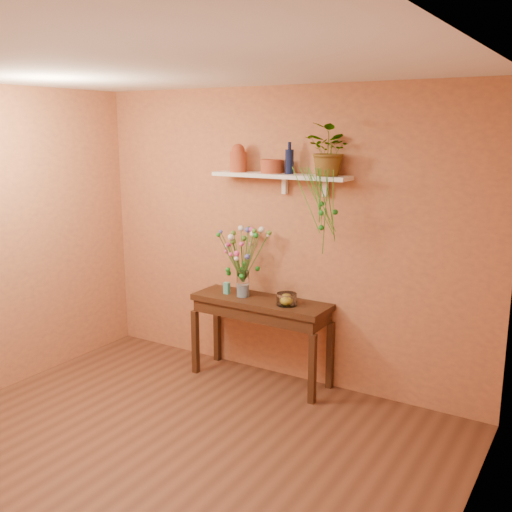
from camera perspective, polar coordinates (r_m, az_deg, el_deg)
room at (r=3.84m, az=-12.19°, el=-2.79°), size 4.04×4.04×2.70m
sideboard at (r=5.43m, az=0.47°, el=-5.37°), size 1.31×0.42×0.79m
wall_shelf at (r=5.21m, az=2.46°, el=7.75°), size 1.30×0.24×0.19m
terracotta_jug at (r=5.42m, az=-1.74°, el=9.47°), size 0.20×0.20×0.25m
terracotta_pot at (r=5.27m, az=1.52°, el=8.71°), size 0.26×0.26×0.12m
blue_bottle at (r=5.17m, az=3.27°, el=9.21°), size 0.08×0.08×0.28m
spider_plant at (r=4.97m, az=7.24°, el=10.21°), size 0.49×0.47×0.43m
plant_fronds at (r=4.86m, az=6.50°, el=4.77°), size 0.45×0.38×0.73m
glass_vase at (r=5.45m, az=-1.28°, el=-2.89°), size 0.12×0.12×0.25m
bouquet at (r=5.37m, az=-1.31°, el=1.00°), size 0.47×0.45×0.52m
glass_bowl at (r=5.21m, az=3.00°, el=-4.27°), size 0.18×0.18×0.11m
lemon at (r=5.21m, az=2.97°, el=-4.33°), size 0.08×0.08×0.08m
carton at (r=5.55m, az=-2.87°, el=-3.14°), size 0.06×0.05×0.11m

